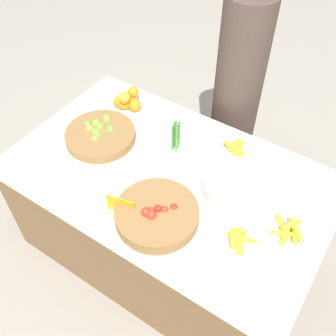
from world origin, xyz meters
TOP-DOWN VIEW (x-y plane):
  - ground_plane at (0.00, 0.00)m, footprint 12.00×12.00m
  - market_table at (0.00, 0.00)m, footprint 1.78×1.09m
  - lime_bowl at (-0.50, 0.01)m, footprint 0.42×0.42m
  - tomato_basket at (0.12, -0.28)m, footprint 0.42×0.42m
  - orange_pile at (-0.54, 0.34)m, footprint 0.19×0.16m
  - metal_bowl at (0.36, 0.08)m, footprint 0.32×0.32m
  - price_sign at (-0.05, -0.35)m, footprint 0.15×0.04m
  - veg_bundle at (-0.08, 0.20)m, footprint 0.05×0.07m
  - banana_bunch_middle_right at (0.52, -0.18)m, footprint 0.16×0.16m
  - banana_bunch_back_center at (0.22, 0.37)m, footprint 0.17×0.16m
  - banana_bunch_middle_left at (0.70, 0.01)m, footprint 0.19×0.19m
  - vendor_person at (0.01, 0.81)m, footprint 0.31×0.31m

SIDE VIEW (x-z plane):
  - ground_plane at x=0.00m, z-range 0.00..0.00m
  - market_table at x=0.00m, z-range 0.00..0.75m
  - vendor_person at x=0.01m, z-range -0.06..1.58m
  - banana_bunch_middle_right at x=0.52m, z-range 0.75..0.80m
  - banana_bunch_back_center at x=0.22m, z-range 0.75..0.80m
  - banana_bunch_middle_left at x=0.70m, z-range 0.75..0.80m
  - lime_bowl at x=-0.50m, z-range 0.74..0.82m
  - tomato_basket at x=0.12m, z-range 0.74..0.84m
  - metal_bowl at x=0.36m, z-range 0.75..0.83m
  - orange_pile at x=-0.54m, z-range 0.74..0.87m
  - price_sign at x=-0.05m, z-range 0.75..0.86m
  - veg_bundle at x=-0.08m, z-range 0.75..0.94m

